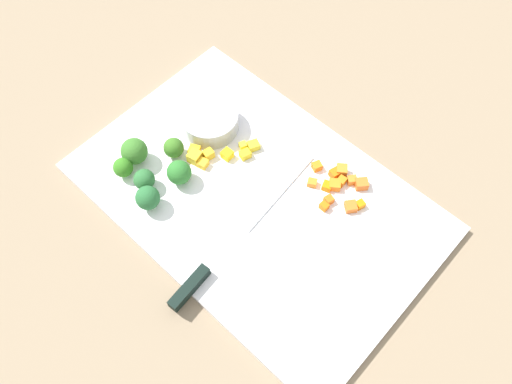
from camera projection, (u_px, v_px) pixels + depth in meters
The scene contains 31 objects.
ground_plane at pixel (256, 199), 0.81m from camera, with size 4.00×4.00×0.00m, color #8A755D.
cutting_board at pixel (256, 197), 0.80m from camera, with size 0.54×0.35×0.01m, color white.
prep_bowl at pixel (210, 121), 0.85m from camera, with size 0.09×0.09×0.03m, color #B4B8C0.
chef_knife at pixel (221, 252), 0.74m from camera, with size 0.05×0.32×0.02m.
carrot_dice_0 at pixel (341, 181), 0.80m from camera, with size 0.01×0.01×0.01m, color orange.
carrot_dice_1 at pixel (352, 180), 0.81m from camera, with size 0.01×0.01×0.01m, color orange.
carrot_dice_2 at pixel (361, 184), 0.80m from camera, with size 0.02×0.02×0.01m, color orange.
carrot_dice_3 at pixel (312, 183), 0.80m from camera, with size 0.01×0.01×0.01m, color orange.
carrot_dice_4 at pixel (317, 166), 0.82m from camera, with size 0.01×0.01×0.01m, color orange.
carrot_dice_5 at pixel (335, 173), 0.81m from camera, with size 0.01×0.02×0.01m, color orange.
carrot_dice_6 at pixel (360, 204), 0.78m from camera, with size 0.01×0.01×0.01m, color orange.
carrot_dice_7 at pixel (329, 200), 0.79m from camera, with size 0.01×0.01×0.01m, color orange.
carrot_dice_8 at pixel (327, 186), 0.80m from camera, with size 0.01×0.01×0.01m, color orange.
carrot_dice_9 at pixel (324, 206), 0.78m from camera, with size 0.01×0.01×0.01m, color orange.
carrot_dice_10 at pixel (335, 185), 0.80m from camera, with size 0.02×0.02×0.01m, color orange.
carrot_dice_11 at pixel (342, 171), 0.81m from camera, with size 0.02×0.02×0.02m, color orange.
carrot_dice_12 at pixel (351, 207), 0.78m from camera, with size 0.02×0.02×0.01m, color orange.
pepper_dice_0 at pixel (243, 146), 0.84m from camera, with size 0.01×0.01×0.01m, color yellow.
pepper_dice_1 at pixel (203, 164), 0.82m from camera, with size 0.01×0.02×0.01m, color yellow.
pepper_dice_2 at pixel (253, 146), 0.84m from camera, with size 0.02×0.02×0.01m, color yellow.
pepper_dice_3 at pixel (245, 154), 0.83m from camera, with size 0.01×0.02×0.01m, color yellow.
pepper_dice_4 at pixel (194, 151), 0.83m from camera, with size 0.02×0.02×0.01m, color yellow.
pepper_dice_5 at pixel (210, 153), 0.83m from camera, with size 0.01×0.02×0.02m, color yellow.
pepper_dice_6 at pixel (195, 157), 0.82m from camera, with size 0.02×0.02×0.02m, color yellow.
pepper_dice_7 at pixel (227, 154), 0.83m from camera, with size 0.02×0.02×0.01m, color yellow.
broccoli_floret_0 at pixel (134, 151), 0.81m from camera, with size 0.04×0.04×0.05m.
broccoli_floret_1 at pixel (148, 198), 0.77m from camera, with size 0.04×0.04×0.04m.
broccoli_floret_2 at pixel (179, 173), 0.79m from camera, with size 0.04×0.04×0.04m.
broccoli_floret_3 at pixel (123, 168), 0.80m from camera, with size 0.03×0.03×0.04m.
broccoli_floret_4 at pixel (144, 180), 0.79m from camera, with size 0.03×0.03×0.04m.
broccoli_floret_5 at pixel (174, 148), 0.82m from camera, with size 0.03×0.03×0.04m.
Camera 1 is at (0.27, -0.29, 0.71)m, focal length 36.56 mm.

